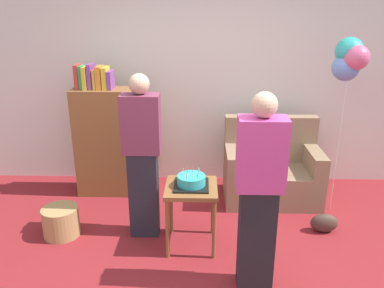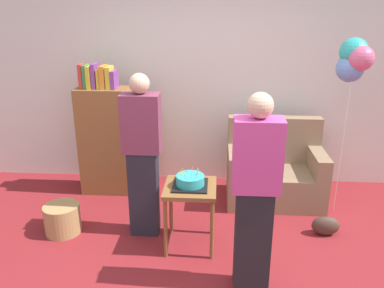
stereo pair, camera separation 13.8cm
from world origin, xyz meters
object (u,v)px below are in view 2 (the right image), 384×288
wicker_basket (62,219)px  balloon_bunch (354,60)px  person_holding_cake (255,195)px  bookshelf (113,138)px  birthday_cake (190,181)px  side_table (190,196)px  handbag (326,226)px  couch (274,172)px  person_blowing_candles (143,156)px

wicker_basket → balloon_bunch: (2.92, 0.68, 1.54)m
person_holding_cake → bookshelf: bearing=-59.6°
wicker_basket → birthday_cake: bearing=-5.9°
bookshelf → balloon_bunch: bearing=-7.0°
side_table → handbag: bearing=11.0°
birthday_cake → wicker_basket: (-1.32, 0.13, -0.53)m
bookshelf → birthday_cake: 1.53m
person_holding_cake → wicker_basket: size_ratio=4.53×
couch → side_table: size_ratio=1.76×
side_table → person_blowing_candles: (-0.48, 0.20, 0.30)m
couch → balloon_bunch: balloon_bunch is taller
birthday_cake → side_table: bearing=21.6°
handbag → person_holding_cake: bearing=-135.0°
balloon_bunch → person_blowing_candles: bearing=-163.5°
side_table → balloon_bunch: bearing=27.1°
bookshelf → side_table: bookshelf is taller
bookshelf → person_holding_cake: person_holding_cake is taller
balloon_bunch → bookshelf: bearing=173.0°
side_table → person_blowing_candles: bearing=156.7°
wicker_basket → handbag: 2.67m
person_blowing_candles → handbag: size_ratio=5.82×
side_table → handbag: 1.44m
birthday_cake → balloon_bunch: bearing=27.1°
person_holding_cake → wicker_basket: 2.09m
side_table → handbag: (1.35, 0.26, -0.43)m
bookshelf → side_table: bearing=-48.3°
person_holding_cake → wicker_basket: (-1.85, 0.69, -0.68)m
birthday_cake → person_holding_cake: bearing=-46.2°
person_blowing_candles → wicker_basket: person_blowing_candles is taller
person_blowing_candles → side_table: bearing=-40.2°
person_blowing_candles → bookshelf: bearing=103.1°
side_table → birthday_cake: size_ratio=1.96×
wicker_basket → handbag: wicker_basket is taller
couch → bookshelf: (-1.94, 0.11, 0.35)m
person_blowing_candles → person_holding_cake: (1.01, -0.76, 0.00)m
person_blowing_candles → balloon_bunch: balloon_bunch is taller
couch → handbag: bearing=-60.7°
person_blowing_candles → couch: bearing=13.6°
birthday_cake → balloon_bunch: balloon_bunch is taller
birthday_cake → person_blowing_candles: person_blowing_candles is taller
couch → birthday_cake: 1.42m
side_table → balloon_bunch: balloon_bunch is taller
side_table → wicker_basket: 1.38m
couch → person_blowing_candles: person_blowing_candles is taller
side_table → wicker_basket: side_table is taller
birthday_cake → wicker_basket: bearing=174.1°
person_holding_cake → side_table: bearing=-58.2°
birthday_cake → person_holding_cake: (0.54, -0.56, 0.16)m
person_holding_cake → handbag: 1.37m
bookshelf → wicker_basket: size_ratio=4.39×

